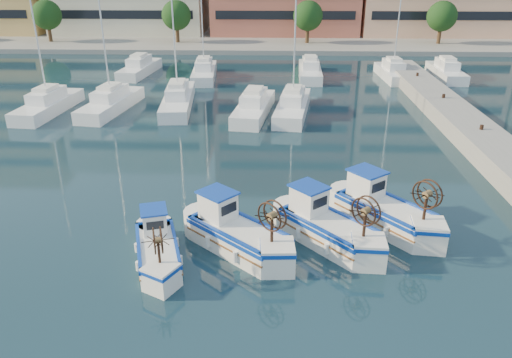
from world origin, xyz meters
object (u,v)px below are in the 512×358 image
fishing_boat_b (236,232)px  fishing_boat_d (384,209)px  fishing_boat_c (326,225)px  fishing_boat_a (157,247)px

fishing_boat_b → fishing_boat_d: size_ratio=0.95×
fishing_boat_d → fishing_boat_b: bearing=159.4°
fishing_boat_b → fishing_boat_c: bearing=-37.8°
fishing_boat_c → fishing_boat_a: bearing=152.2°
fishing_boat_b → fishing_boat_c: size_ratio=1.01×
fishing_boat_b → fishing_boat_d: (6.66, 2.24, 0.03)m
fishing_boat_b → fishing_boat_d: bearing=-29.5°
fishing_boat_a → fishing_boat_b: fishing_boat_b is taller
fishing_boat_b → fishing_boat_c: 3.93m
fishing_boat_d → fishing_boat_a: bearing=159.4°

